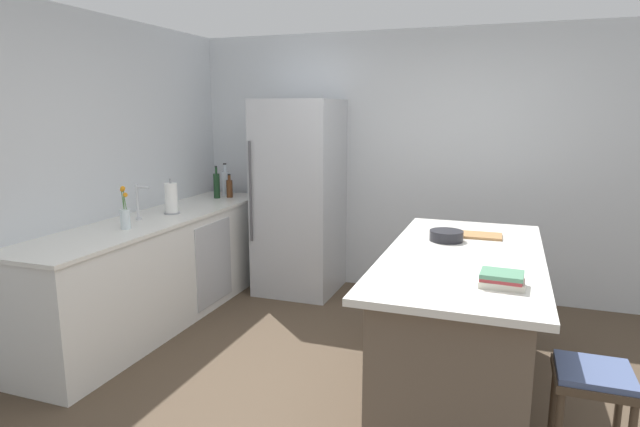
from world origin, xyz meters
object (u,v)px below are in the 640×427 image
sink_faucet (139,202)px  soda_bottle (225,182)px  kitchen_island (460,323)px  paper_towel_roll (171,199)px  refrigerator (299,197)px  flower_vase (125,215)px  cookbook_stack (502,279)px  cutting_board (477,235)px  bar_stool (592,391)px  hot_sauce_bottle (226,187)px  wine_bottle (217,185)px  syrup_bottle (229,188)px  mixing_bowl (446,236)px

sink_faucet → soda_bottle: (0.03, 1.39, -0.02)m
kitchen_island → paper_towel_roll: size_ratio=6.63×
refrigerator → flower_vase: 1.81m
cookbook_stack → cutting_board: 1.12m
bar_stool → hot_sauce_bottle: bearing=144.1°
sink_faucet → hot_sauce_bottle: (-0.03, 1.49, -0.08)m
wine_bottle → cutting_board: wine_bottle is taller
bar_stool → hot_sauce_bottle: size_ratio=2.94×
refrigerator → cutting_board: (1.78, -1.02, -0.02)m
kitchen_island → refrigerator: bearing=138.4°
kitchen_island → cutting_board: size_ratio=5.88×
syrup_bottle → mixing_bowl: syrup_bottle is taller
hot_sauce_bottle → cookbook_stack: (2.91, -2.30, -0.03)m
refrigerator → bar_stool: size_ratio=3.12×
bar_stool → hot_sauce_bottle: (-3.36, 2.43, 0.50)m
kitchen_island → hot_sauce_bottle: (-2.67, 1.71, 0.53)m
syrup_bottle → wine_bottle: bearing=-137.5°
refrigerator → syrup_bottle: 0.79m
bar_stool → cutting_board: size_ratio=1.77×
refrigerator → syrup_bottle: (-0.78, -0.02, 0.06)m
kitchen_island → soda_bottle: 3.14m
paper_towel_roll → wine_bottle: size_ratio=0.93×
kitchen_island → cookbook_stack: 0.81m
cookbook_stack → flower_vase: bearing=169.8°
soda_bottle → cookbook_stack: bearing=-37.6°
cutting_board → syrup_bottle: bearing=158.6°
sink_faucet → kitchen_island: bearing=-4.9°
sink_faucet → paper_towel_roll: (0.09, 0.33, -0.02)m
kitchen_island → flower_vase: 2.60m
flower_vase → soda_bottle: bearing=93.0°
flower_vase → syrup_bottle: size_ratio=1.36×
mixing_bowl → hot_sauce_bottle: bearing=151.0°
bar_stool → paper_towel_roll: paper_towel_roll is taller
refrigerator → hot_sauce_bottle: (-0.94, 0.17, 0.04)m
flower_vase → wine_bottle: (-0.09, 1.52, 0.03)m
cookbook_stack → hot_sauce_bottle: bearing=141.7°
refrigerator → paper_towel_roll: refrigerator is taller
flower_vase → soda_bottle: size_ratio=0.97×
hot_sauce_bottle → paper_towel_roll: bearing=-84.5°
kitchen_island → cookbook_stack: cookbook_stack is taller
refrigerator → soda_bottle: size_ratio=5.60×
flower_vase → sink_faucet: bearing=110.1°
flower_vase → refrigerator: bearing=63.9°
bar_stool → mixing_bowl: mixing_bowl is taller
paper_towel_roll → sink_faucet: bearing=-104.7°
wine_bottle → cutting_board: (2.67, -0.92, -0.12)m
refrigerator → soda_bottle: (-0.89, 0.08, 0.10)m
soda_bottle → syrup_bottle: 0.14m
flower_vase → paper_towel_roll: (-0.03, 0.64, 0.02)m
refrigerator → paper_towel_roll: bearing=-129.9°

